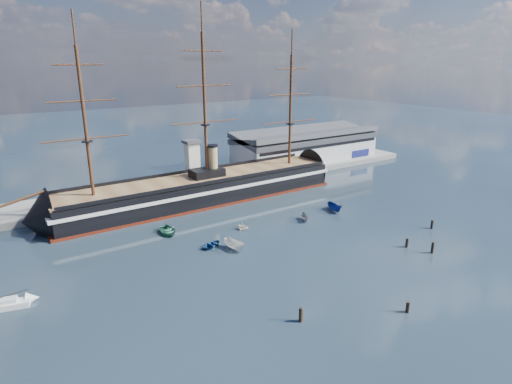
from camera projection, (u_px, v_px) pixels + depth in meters
ground at (236, 221)px, 117.59m from camera, size 600.00×600.00×0.00m
quay at (208, 184)px, 151.51m from camera, size 180.00×18.00×2.00m
warehouse at (306, 146)px, 177.58m from camera, size 63.00×21.00×11.60m
quay_tower at (192, 162)px, 142.52m from camera, size 5.00×5.00×15.00m
warship at (197, 190)px, 131.26m from camera, size 112.97×17.25×53.94m
sailboat at (4, 304)px, 76.01m from camera, size 8.63×4.31×13.27m
motorboat_a at (234, 250)px, 99.74m from camera, size 7.77×3.75×2.98m
motorboat_b at (212, 247)px, 101.37m from camera, size 2.49×3.72×1.61m
motorboat_c at (305, 221)px, 117.69m from camera, size 5.90×4.21×2.22m
motorboat_d at (243, 230)px, 111.41m from camera, size 6.13×4.24×2.06m
motorboat_e at (336, 207)px, 128.13m from camera, size 2.14×3.40×1.48m
motorboat_f at (334, 211)px, 124.82m from camera, size 7.50×3.67×2.88m
motorboat_g at (168, 233)px, 109.01m from camera, size 4.84×2.12×2.22m
piling_near_left at (300, 322)px, 72.46m from camera, size 0.64×0.64×3.35m
piling_near_mid at (407, 312)px, 75.13m from camera, size 0.64×0.64×2.73m
piling_near_right at (432, 253)px, 97.99m from camera, size 0.64×0.64×3.42m
piling_far_right at (431, 229)px, 112.13m from camera, size 0.64×0.64×3.04m
piling_extra at (406, 247)px, 101.07m from camera, size 0.64×0.64×2.92m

